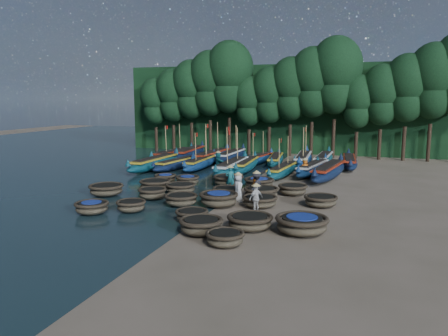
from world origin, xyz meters
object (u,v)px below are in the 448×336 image
(coracle_10, at_px, (106,189))
(fisherman_4, at_px, (256,197))
(coracle_14, at_px, (260,201))
(coracle_23, at_px, (259,183))
(coracle_9, at_px, (302,224))
(long_boat_16, at_px, (324,159))
(long_boat_17, at_px, (349,162))
(coracle_18, at_px, (261,192))
(fisherman_0, at_px, (238,187))
(long_boat_2, at_px, (177,164))
(fisherman_3, at_px, (256,185))
(long_boat_12, at_px, (231,156))
(coracle_4, at_px, (225,238))
(coracle_19, at_px, (321,200))
(long_boat_13, at_px, (258,159))
(coracle_6, at_px, (131,205))
(fisherman_1, at_px, (230,177))
(coracle_8, at_px, (250,221))
(coracle_13, at_px, (219,199))
(long_boat_8, at_px, (329,171))
(long_boat_14, at_px, (276,160))
(coracle_7, at_px, (192,215))
(coracle_20, at_px, (165,178))
(long_boat_6, at_px, (283,170))
(coracle_3, at_px, (201,225))
(long_boat_3, at_px, (201,163))
(coracle_21, at_px, (188,180))
(long_boat_4, at_px, (232,167))
(long_boat_10, at_px, (190,153))
(long_boat_1, at_px, (155,163))
(coracle_17, at_px, (227,192))
(coracle_5, at_px, (92,207))
(fisherman_2, at_px, (257,183))
(long_boat_11, at_px, (212,156))
(fisherman_6, at_px, (305,168))
(long_boat_9, at_px, (173,155))
(coracle_11, at_px, (152,193))
(coracle_12, at_px, (181,199))
(coracle_22, at_px, (228,180))
(coracle_24, at_px, (293,189))
(long_boat_7, at_px, (313,168))
(long_boat_15, at_px, (303,159))

(coracle_10, xyz_separation_m, fisherman_4, (10.14, -0.96, 0.42))
(coracle_14, relative_size, coracle_23, 1.04)
(coracle_23, bearing_deg, coracle_9, -65.59)
(long_boat_16, bearing_deg, long_boat_17, -18.02)
(coracle_18, bearing_deg, fisherman_0, -132.02)
(long_boat_2, bearing_deg, fisherman_3, -35.78)
(long_boat_12, relative_size, long_boat_17, 1.05)
(coracle_4, xyz_separation_m, coracle_19, (3.14, 8.21, 0.02))
(long_boat_13, relative_size, fisherman_4, 4.11)
(coracle_6, bearing_deg, fisherman_1, 63.29)
(coracle_14, xyz_separation_m, long_boat_13, (-4.13, 16.31, 0.11))
(coracle_9, height_order, long_boat_16, long_boat_16)
(coracle_8, relative_size, long_boat_2, 0.37)
(coracle_4, height_order, coracle_14, coracle_14)
(coracle_13, xyz_separation_m, long_boat_8, (5.28, 11.19, 0.13))
(long_boat_14, bearing_deg, coracle_7, -96.61)
(coracle_20, distance_m, long_boat_13, 12.05)
(coracle_18, relative_size, long_boat_6, 0.30)
(coracle_3, xyz_separation_m, coracle_14, (1.37, 5.80, -0.06))
(long_boat_3, relative_size, long_boat_14, 1.03)
(coracle_6, bearing_deg, coracle_21, 90.19)
(fisherman_1, bearing_deg, coracle_18, 137.57)
(long_boat_13, bearing_deg, coracle_23, -66.02)
(coracle_14, height_order, long_boat_4, long_boat_4)
(long_boat_10, bearing_deg, long_boat_1, -94.75)
(coracle_6, relative_size, coracle_17, 0.96)
(coracle_5, height_order, fisherman_2, fisherman_2)
(long_boat_13, relative_size, fisherman_3, 3.72)
(long_boat_11, distance_m, fisherman_3, 16.16)
(coracle_7, relative_size, fisherman_6, 1.04)
(coracle_20, relative_size, long_boat_9, 0.22)
(long_boat_9, xyz_separation_m, fisherman_2, (11.93, -13.04, 0.24))
(coracle_11, xyz_separation_m, long_boat_2, (-3.39, 11.18, 0.09))
(coracle_9, xyz_separation_m, long_boat_11, (-11.69, 20.26, 0.12))
(coracle_3, height_order, coracle_12, coracle_3)
(coracle_7, bearing_deg, long_boat_1, 123.27)
(long_boat_9, bearing_deg, fisherman_2, -42.66)
(fisherman_3, relative_size, fisherman_6, 1.12)
(coracle_5, height_order, coracle_22, coracle_22)
(coracle_5, xyz_separation_m, coracle_18, (7.87, 6.47, 0.02))
(coracle_23, relative_size, long_boat_17, 0.30)
(coracle_22, height_order, long_boat_17, long_boat_17)
(coracle_18, distance_m, long_boat_4, 9.16)
(fisherman_4, bearing_deg, long_boat_16, -149.71)
(coracle_24, xyz_separation_m, fisherman_3, (-1.94, -1.93, 0.50))
(long_boat_13, height_order, fisherman_4, long_boat_13)
(long_boat_2, relative_size, long_boat_7, 0.93)
(coracle_20, bearing_deg, coracle_19, -18.11)
(long_boat_3, height_order, fisherman_2, long_boat_3)
(long_boat_15, xyz_separation_m, fisherman_1, (-3.08, -13.02, 0.36))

